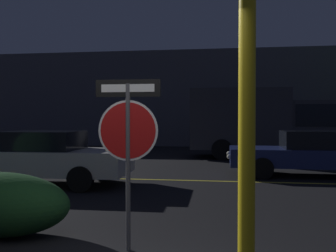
{
  "coord_description": "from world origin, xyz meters",
  "views": [
    {
      "loc": [
        1.12,
        -3.29,
        1.7
      ],
      "look_at": [
        0.12,
        3.73,
        1.55
      ],
      "focal_mm": 40.0,
      "sensor_mm": 36.0,
      "label": 1
    }
  ],
  "objects_px": {
    "passing_car_2": "(38,157)",
    "delivery_truck": "(269,121)",
    "yellow_pole_right": "(247,112)",
    "passing_car_3": "(311,153)",
    "stop_sign": "(128,131)"
  },
  "relations": [
    {
      "from": "stop_sign",
      "to": "passing_car_3",
      "type": "relative_size",
      "value": 0.46
    },
    {
      "from": "passing_car_2",
      "to": "stop_sign",
      "type": "bearing_deg",
      "value": -142.02
    },
    {
      "from": "yellow_pole_right",
      "to": "delivery_truck",
      "type": "height_order",
      "value": "yellow_pole_right"
    },
    {
      "from": "stop_sign",
      "to": "yellow_pole_right",
      "type": "relative_size",
      "value": 0.63
    },
    {
      "from": "yellow_pole_right",
      "to": "delivery_truck",
      "type": "xyz_separation_m",
      "value": [
        1.83,
        13.52,
        -0.17
      ]
    },
    {
      "from": "stop_sign",
      "to": "passing_car_2",
      "type": "bearing_deg",
      "value": 128.08
    },
    {
      "from": "stop_sign",
      "to": "delivery_truck",
      "type": "height_order",
      "value": "delivery_truck"
    },
    {
      "from": "yellow_pole_right",
      "to": "passing_car_3",
      "type": "xyz_separation_m",
      "value": [
        2.42,
        8.57,
        -1.08
      ]
    },
    {
      "from": "yellow_pole_right",
      "to": "passing_car_2",
      "type": "relative_size",
      "value": 0.72
    },
    {
      "from": "delivery_truck",
      "to": "stop_sign",
      "type": "bearing_deg",
      "value": -15.46
    },
    {
      "from": "passing_car_2",
      "to": "delivery_truck",
      "type": "bearing_deg",
      "value": -42.7
    },
    {
      "from": "passing_car_3",
      "to": "delivery_truck",
      "type": "distance_m",
      "value": 5.08
    },
    {
      "from": "delivery_truck",
      "to": "passing_car_3",
      "type": "bearing_deg",
      "value": 6.62
    },
    {
      "from": "yellow_pole_right",
      "to": "passing_car_3",
      "type": "bearing_deg",
      "value": 74.23
    },
    {
      "from": "yellow_pole_right",
      "to": "delivery_truck",
      "type": "bearing_deg",
      "value": 82.31
    }
  ]
}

